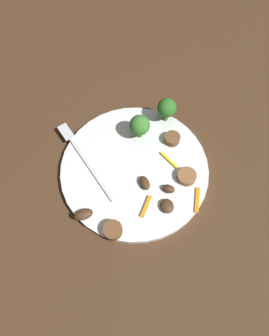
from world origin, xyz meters
TOP-DOWN VIEW (x-y plane):
  - ground_plane at (0.00, 0.00)m, footprint 1.40×1.40m
  - plate at (0.00, 0.00)m, footprint 0.26×0.26m
  - fork at (0.05, 0.08)m, footprint 0.18×0.06m
  - broccoli_floret_0 at (0.08, -0.09)m, footprint 0.03×0.03m
  - broccoli_floret_1 at (0.06, -0.03)m, footprint 0.04×0.04m
  - sausage_slice_0 at (0.03, -0.08)m, footprint 0.03×0.03m
  - sausage_slice_1 at (-0.05, -0.08)m, footprint 0.04×0.04m
  - sausage_slice_2 at (-0.09, 0.07)m, footprint 0.04×0.04m
  - mushroom_0 at (-0.03, -0.01)m, footprint 0.03×0.02m
  - mushroom_1 at (-0.06, -0.04)m, footprint 0.02×0.03m
  - mushroom_2 at (-0.08, -0.03)m, footprint 0.03×0.02m
  - mushroom_3 at (-0.05, 0.11)m, footprint 0.02×0.03m
  - pepper_strip_0 at (-0.07, 0.01)m, footprint 0.03×0.03m
  - pepper_strip_1 at (-0.09, -0.08)m, footprint 0.04×0.03m
  - pepper_strip_3 at (-0.01, -0.06)m, footprint 0.04×0.02m

SIDE VIEW (x-z plane):
  - ground_plane at x=0.00m, z-range 0.00..0.00m
  - plate at x=0.00m, z-range 0.00..0.01m
  - pepper_strip_1 at x=-0.09m, z-range 0.01..0.02m
  - fork at x=0.05m, z-range 0.01..0.02m
  - pepper_strip_0 at x=-0.07m, z-range 0.01..0.02m
  - pepper_strip_3 at x=-0.01m, z-range 0.01..0.02m
  - mushroom_2 at x=-0.08m, z-range 0.01..0.02m
  - mushroom_1 at x=-0.06m, z-range 0.01..0.02m
  - mushroom_0 at x=-0.03m, z-range 0.01..0.02m
  - mushroom_3 at x=-0.05m, z-range 0.01..0.02m
  - sausage_slice_1 at x=-0.05m, z-range 0.01..0.02m
  - sausage_slice_0 at x=0.03m, z-range 0.01..0.03m
  - sausage_slice_2 at x=-0.09m, z-range 0.01..0.03m
  - broccoli_floret_1 at x=0.06m, z-range 0.02..0.07m
  - broccoli_floret_0 at x=0.08m, z-range 0.02..0.07m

